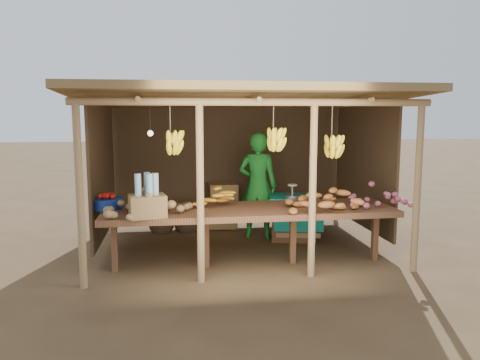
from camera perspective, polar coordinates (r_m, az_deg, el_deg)
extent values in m
plane|color=brown|center=(7.43, 0.00, -8.05)|extent=(60.00, 60.00, 0.00)
cylinder|color=#A98357|center=(5.75, -18.93, -1.98)|extent=(0.09, 0.09, 2.20)
cylinder|color=#A98357|center=(6.45, 20.82, -1.02)|extent=(0.09, 0.09, 2.20)
cylinder|color=#A98357|center=(8.69, -15.31, 1.41)|extent=(0.09, 0.09, 2.20)
cylinder|color=#A98357|center=(9.17, 11.74, 1.86)|extent=(0.09, 0.09, 2.20)
cylinder|color=#A98357|center=(5.66, -4.86, -1.73)|extent=(0.09, 0.09, 2.20)
cylinder|color=#A98357|center=(5.90, 8.84, -1.39)|extent=(0.09, 0.09, 2.20)
cylinder|color=#A98357|center=(5.66, 2.20, 9.48)|extent=(4.40, 0.09, 0.09)
cylinder|color=#A98357|center=(8.63, -1.44, 8.97)|extent=(4.40, 0.09, 0.09)
cube|color=olive|center=(7.14, 0.00, 9.90)|extent=(4.70, 3.50, 0.28)
cube|color=#4B3723|center=(8.65, -1.40, 2.40)|extent=(4.20, 0.04, 1.98)
cube|color=#4B3723|center=(7.39, -16.41, 1.12)|extent=(0.04, 2.40, 1.98)
cube|color=#4B3723|center=(7.94, 14.81, 1.64)|extent=(0.04, 2.40, 1.98)
cube|color=brown|center=(6.33, 1.23, -3.78)|extent=(3.90, 1.05, 0.08)
cube|color=brown|center=(6.39, -15.05, -7.64)|extent=(0.08, 0.08, 0.72)
cube|color=brown|center=(6.36, -4.17, -7.46)|extent=(0.08, 0.08, 0.72)
cube|color=brown|center=(6.55, 6.44, -7.03)|extent=(0.08, 0.08, 0.72)
cube|color=brown|center=(6.94, 16.13, -6.44)|extent=(0.08, 0.08, 0.72)
cylinder|color=navy|center=(6.51, -15.86, -2.78)|extent=(0.40, 0.40, 0.14)
cube|color=olive|center=(5.87, -11.21, -3.12)|extent=(0.49, 0.42, 0.27)
imported|color=#1B7D26|center=(7.77, 2.16, -0.68)|extent=(0.74, 0.60, 1.76)
cube|color=brown|center=(7.84, 6.53, -4.76)|extent=(0.82, 0.74, 0.66)
cube|color=#0D8F81|center=(7.77, 6.57, -2.16)|extent=(0.92, 0.83, 0.07)
cube|color=olive|center=(8.51, -2.08, -4.44)|extent=(0.50, 0.40, 0.40)
cube|color=olive|center=(8.44, -2.09, -1.78)|extent=(0.50, 0.40, 0.40)
cube|color=olive|center=(8.47, -5.80, -4.53)|extent=(0.50, 0.40, 0.40)
ellipsoid|color=#4B3723|center=(8.35, -9.58, -4.33)|extent=(0.49, 0.49, 0.66)
ellipsoid|color=#4B3723|center=(8.35, -6.53, -4.27)|extent=(0.49, 0.49, 0.66)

